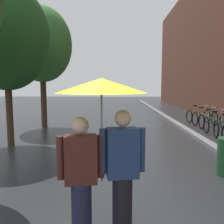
% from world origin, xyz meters
% --- Properties ---
extents(kerb_strip, '(0.30, 36.00, 0.12)m').
position_xyz_m(kerb_strip, '(3.20, 10.00, 0.06)').
color(kerb_strip, slate).
rests_on(kerb_strip, ground).
extents(street_tree_1, '(2.79, 2.79, 5.35)m').
position_xyz_m(street_tree_1, '(-3.54, 5.08, 3.59)').
color(street_tree_1, '#473323').
rests_on(street_tree_1, ground).
extents(street_tree_2, '(2.83, 2.83, 5.71)m').
position_xyz_m(street_tree_2, '(-3.46, 8.58, 3.93)').
color(street_tree_2, '#473323').
rests_on(street_tree_2, ground).
extents(parked_bicycle_5, '(1.12, 0.76, 0.96)m').
position_xyz_m(parked_bicycle_5, '(4.40, 7.11, 0.38)').
color(parked_bicycle_5, black).
rests_on(parked_bicycle_5, ground).
extents(parked_bicycle_6, '(1.10, 0.73, 0.96)m').
position_xyz_m(parked_bicycle_6, '(4.53, 8.09, 0.38)').
color(parked_bicycle_6, black).
rests_on(parked_bicycle_6, ground).
extents(parked_bicycle_7, '(1.14, 0.79, 0.96)m').
position_xyz_m(parked_bicycle_7, '(4.52, 8.97, 0.38)').
color(parked_bicycle_7, black).
rests_on(parked_bicycle_7, ground).
extents(parked_bicycle_8, '(1.17, 0.85, 0.96)m').
position_xyz_m(parked_bicycle_8, '(4.54, 9.98, 0.38)').
color(parked_bicycle_8, black).
rests_on(parked_bicycle_8, ground).
extents(couple_under_umbrella, '(1.13, 1.13, 2.11)m').
position_xyz_m(couple_under_umbrella, '(-0.13, 0.22, 1.40)').
color(couple_under_umbrella, '#1E233D').
rests_on(couple_under_umbrella, ground).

